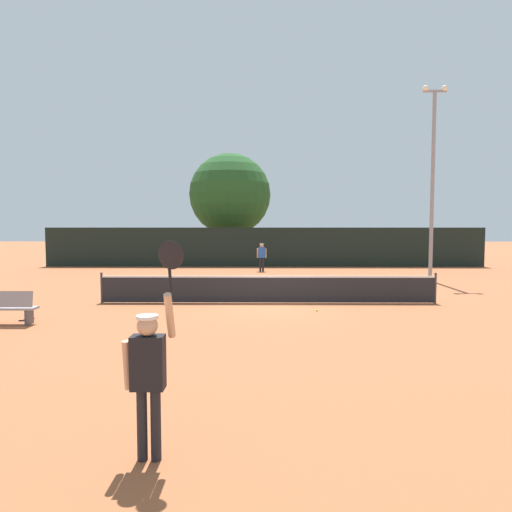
# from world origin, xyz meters

# --- Properties ---
(ground_plane) EXTENTS (120.00, 120.00, 0.00)m
(ground_plane) POSITION_xyz_m (0.00, 0.00, 0.00)
(ground_plane) COLOR #9E5633
(tennis_net) EXTENTS (11.79, 0.08, 1.07)m
(tennis_net) POSITION_xyz_m (0.00, 0.00, 0.51)
(tennis_net) COLOR #232328
(tennis_net) RESTS_ON ground
(perimeter_fence) EXTENTS (28.88, 0.12, 2.57)m
(perimeter_fence) POSITION_xyz_m (0.00, 14.11, 1.29)
(perimeter_fence) COLOR black
(perimeter_fence) RESTS_ON ground
(player_serving) EXTENTS (0.67, 0.40, 2.56)m
(player_serving) POSITION_xyz_m (-1.56, -10.74, 1.13)
(player_serving) COLOR black
(player_serving) RESTS_ON ground
(player_receiving) EXTENTS (0.57, 0.24, 1.64)m
(player_receiving) POSITION_xyz_m (-0.18, 11.07, 1.00)
(player_receiving) COLOR blue
(player_receiving) RESTS_ON ground
(tennis_ball) EXTENTS (0.07, 0.07, 0.07)m
(tennis_ball) POSITION_xyz_m (1.52, -1.57, 0.03)
(tennis_ball) COLOR #CCE033
(tennis_ball) RESTS_ON ground
(spare_racket) EXTENTS (0.28, 0.52, 0.04)m
(spare_racket) POSITION_xyz_m (-7.01, -2.82, 0.02)
(spare_racket) COLOR black
(spare_racket) RESTS_ON ground
(courtside_bench) EXTENTS (1.80, 0.44, 0.95)m
(courtside_bench) POSITION_xyz_m (-7.35, -3.57, 0.48)
(courtside_bench) COLOR gray
(courtside_bench) RESTS_ON ground
(light_pole) EXTENTS (1.18, 0.28, 9.38)m
(light_pole) POSITION_xyz_m (8.06, 6.41, 5.27)
(light_pole) COLOR gray
(light_pole) RESTS_ON ground
(large_tree) EXTENTS (6.17, 6.17, 8.14)m
(large_tree) POSITION_xyz_m (-2.57, 18.97, 5.05)
(large_tree) COLOR brown
(large_tree) RESTS_ON ground
(parked_car_near) EXTENTS (1.94, 4.22, 1.69)m
(parked_car_near) POSITION_xyz_m (10.23, 20.30, 0.78)
(parked_car_near) COLOR black
(parked_car_near) RESTS_ON ground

